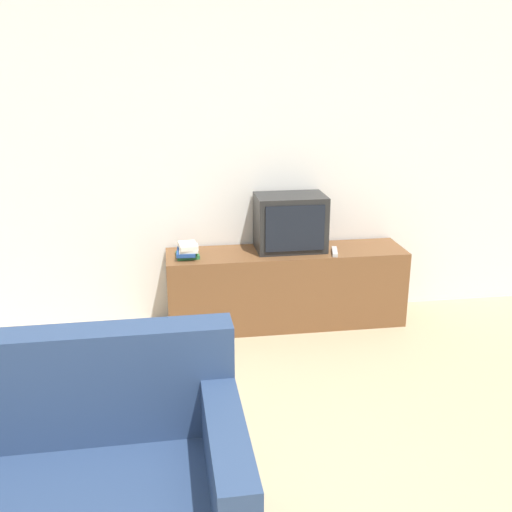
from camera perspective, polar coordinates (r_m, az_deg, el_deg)
wall_back at (r=4.48m, az=-4.96°, el=9.99°), size 9.00×0.06×2.60m
tv_stand at (r=4.56m, az=2.86°, el=-2.99°), size 1.78×0.44×0.58m
television at (r=4.45m, az=3.28°, el=3.21°), size 0.51×0.35×0.41m
book_stack at (r=4.32m, az=-6.54°, el=0.52°), size 0.17×0.21×0.11m
remote_on_stand at (r=4.44m, az=7.51°, el=0.42°), size 0.08×0.20×0.02m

